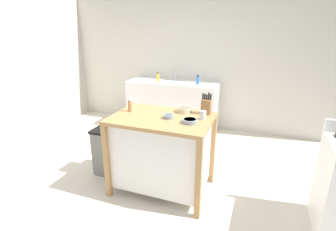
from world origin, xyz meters
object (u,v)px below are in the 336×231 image
pepper_grinder (130,106)px  trash_bin (108,152)px  knife_block (206,106)px  bowl_stoneware_deep (190,121)px  drinking_cup (203,115)px  bowl_ceramic_small (169,116)px  sink_faucet (176,75)px  bottle_hand_soap (158,77)px  bowl_ceramic_wide (185,110)px  bottle_spray_cleaner (198,80)px  kitchen_island (162,150)px

pepper_grinder → trash_bin: size_ratio=0.24×
knife_block → pepper_grinder: bearing=-165.2°
bowl_stoneware_deep → drinking_cup: (0.10, 0.16, 0.02)m
knife_block → bowl_stoneware_deep: 0.37m
bowl_ceramic_small → sink_faucet: 2.16m
knife_block → pepper_grinder: size_ratio=1.68×
sink_faucet → bottle_hand_soap: size_ratio=1.26×
knife_block → drinking_cup: (0.01, -0.20, -0.04)m
drinking_cup → trash_bin: drinking_cup is taller
sink_faucet → bottle_hand_soap: bearing=-140.7°
bowl_ceramic_wide → sink_faucet: 1.95m
bottle_hand_soap → drinking_cup: bearing=-54.3°
pepper_grinder → trash_bin: (-0.38, 0.02, -0.68)m
drinking_cup → bottle_spray_cleaner: bearing=106.0°
kitchen_island → bottle_hand_soap: bottle_hand_soap is taller
bowl_ceramic_wide → trash_bin: size_ratio=0.26×
kitchen_island → sink_faucet: size_ratio=5.07×
kitchen_island → bowl_stoneware_deep: bowl_stoneware_deep is taller
bowl_ceramic_small → bottle_hand_soap: bearing=116.0°
bottle_spray_cleaner → bowl_ceramic_wide: bearing=-81.1°
sink_faucet → drinking_cup: bearing=-63.3°
trash_bin → sink_faucet: size_ratio=2.86×
kitchen_island → bottle_hand_soap: size_ratio=6.39×
sink_faucet → kitchen_island: bearing=-75.2°
bottle_hand_soap → pepper_grinder: bearing=-77.6°
bowl_ceramic_small → pepper_grinder: 0.52m
pepper_grinder → kitchen_island: bearing=-6.8°
bowl_stoneware_deep → trash_bin: bearing=172.6°
bowl_ceramic_small → pepper_grinder: bearing=172.7°
knife_block → trash_bin: 1.44m
bowl_ceramic_small → bottle_hand_soap: bottle_hand_soap is taller
pepper_grinder → bottle_spray_cleaner: (0.36, 1.81, -0.01)m
pepper_grinder → bottle_spray_cleaner: 1.85m
knife_block → bottle_hand_soap: knife_block is taller
trash_bin → bowl_stoneware_deep: bearing=-7.4°
bowl_stoneware_deep → sink_faucet: size_ratio=0.72×
bowl_ceramic_small → bottle_spray_cleaner: bottle_spray_cleaner is taller
bowl_ceramic_wide → bowl_ceramic_small: bearing=-110.9°
drinking_cup → bottle_hand_soap: bottle_hand_soap is taller
bowl_stoneware_deep → bottle_hand_soap: size_ratio=0.90×
bowl_ceramic_wide → bowl_ceramic_small: (-0.10, -0.26, -0.01)m
knife_block → bowl_ceramic_small: 0.46m
drinking_cup → bottle_spray_cleaner: bottle_spray_cleaner is taller
drinking_cup → pepper_grinder: 0.87m
knife_block → sink_faucet: size_ratio=1.15×
bowl_stoneware_deep → bottle_hand_soap: bottle_hand_soap is taller
bowl_ceramic_small → sink_faucet: (-0.63, 2.07, 0.07)m
bowl_ceramic_wide → bottle_hand_soap: (-1.00, 1.58, 0.03)m
knife_block → bottle_hand_soap: bearing=128.9°
sink_faucet → bottle_hand_soap: 0.35m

